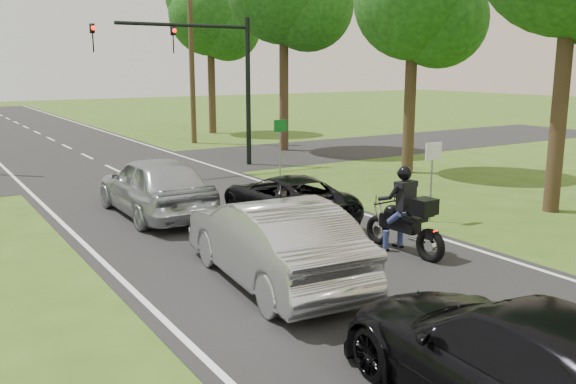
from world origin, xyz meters
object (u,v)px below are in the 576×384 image
object	(u,v)px
dark_suv	(286,198)
sign_green	(280,134)
traffic_signal	(206,64)
utility_pole_far	(191,46)
silver_suv	(155,185)
sign_white	(433,163)
dark_car_behind	(521,365)
silver_sedan	(272,240)
motorcycle_rider	(406,219)

from	to	relation	value
dark_suv	sign_green	bearing A→B (deg)	-118.64
traffic_signal	utility_pole_far	distance (m)	8.55
utility_pole_far	sign_green	bearing A→B (deg)	-96.73
silver_suv	sign_green	world-z (taller)	sign_green
traffic_signal	sign_white	size ratio (longest dim) A/B	3.00
silver_suv	traffic_signal	distance (m)	8.62
dark_suv	silver_suv	world-z (taller)	silver_suv
traffic_signal	sign_green	size ratio (longest dim) A/B	3.00
dark_car_behind	traffic_signal	distance (m)	19.27
silver_suv	dark_car_behind	size ratio (longest dim) A/B	0.96
silver_sedan	dark_car_behind	size ratio (longest dim) A/B	0.97
dark_car_behind	traffic_signal	xyz separation A→B (m)	(4.65, 18.39, 3.37)
sign_white	sign_green	size ratio (longest dim) A/B	1.00
dark_suv	dark_car_behind	size ratio (longest dim) A/B	0.87
dark_car_behind	utility_pole_far	world-z (taller)	utility_pole_far
dark_suv	silver_sedan	distance (m)	4.72
traffic_signal	dark_car_behind	bearing A→B (deg)	-104.20
silver_suv	sign_green	xyz separation A→B (m)	(6.19, 3.48, 0.74)
traffic_signal	utility_pole_far	world-z (taller)	utility_pole_far
dark_car_behind	sign_green	distance (m)	16.61
silver_suv	dark_car_behind	bearing A→B (deg)	89.94
motorcycle_rider	traffic_signal	world-z (taller)	traffic_signal
silver_sedan	sign_white	size ratio (longest dim) A/B	2.36
dark_car_behind	motorcycle_rider	bearing A→B (deg)	-116.22
motorcycle_rider	silver_sedan	world-z (taller)	motorcycle_rider
motorcycle_rider	dark_suv	xyz separation A→B (m)	(-0.72, 3.83, -0.14)
motorcycle_rider	sign_white	xyz separation A→B (m)	(2.53, 1.76, 0.82)
traffic_signal	dark_suv	bearing A→B (deg)	-101.92
sign_white	sign_green	bearing A→B (deg)	88.57
motorcycle_rider	sign_white	distance (m)	3.19
dark_suv	silver_sedan	world-z (taller)	silver_sedan
dark_suv	sign_white	distance (m)	3.97
dark_suv	utility_pole_far	world-z (taller)	utility_pole_far
dark_suv	dark_car_behind	bearing A→B (deg)	75.24
silver_sedan	sign_green	world-z (taller)	sign_green
sign_white	dark_suv	bearing A→B (deg)	147.44
utility_pole_far	sign_green	world-z (taller)	utility_pole_far
motorcycle_rider	traffic_signal	distance (m)	13.26
silver_suv	sign_white	world-z (taller)	sign_white
silver_sedan	dark_suv	bearing A→B (deg)	-120.05
dark_suv	traffic_signal	distance (m)	9.79
silver_suv	utility_pole_far	size ratio (longest dim) A/B	0.50
motorcycle_rider	utility_pole_far	world-z (taller)	utility_pole_far
traffic_signal	sign_white	bearing A→B (deg)	-82.95
sign_green	utility_pole_far	bearing A→B (deg)	83.27
dark_suv	dark_car_behind	distance (m)	9.85
dark_suv	sign_white	world-z (taller)	sign_white
utility_pole_far	sign_white	xyz separation A→B (m)	(-1.50, -19.02, -3.49)
silver_sedan	dark_car_behind	xyz separation A→B (m)	(-0.05, -5.60, -0.08)
sign_white	motorcycle_rider	bearing A→B (deg)	-145.25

